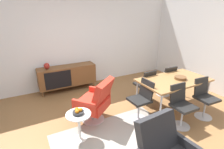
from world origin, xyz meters
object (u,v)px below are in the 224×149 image
vase_cobalt (47,66)px  dining_chair_back_left (145,84)px  dining_chair_front_right (204,96)px  dining_chair_front_left (181,104)px  sideboard (67,76)px  fruit_bowl (78,112)px  dining_table (174,81)px  dining_chair_near_window (142,98)px  dining_chair_back_right (166,80)px  wooden_bowl_on_table (180,78)px  lounge_chair_red (95,101)px  side_table_round (79,123)px

vase_cobalt → dining_chair_back_left: bearing=-38.3°
dining_chair_front_right → dining_chair_front_left: 0.70m
sideboard → fruit_bowl: sideboard is taller
vase_cobalt → dining_table: bearing=-42.3°
dining_chair_front_right → dining_chair_back_left: 1.32m
dining_table → dining_chair_near_window: dining_chair_near_window is taller
dining_chair_back_left → dining_chair_back_right: 0.69m
dining_table → dining_chair_near_window: 0.92m
dining_chair_front_right → dining_chair_near_window: same height
wooden_bowl_on_table → lounge_chair_red: size_ratio=0.27×
dining_chair_back_right → dining_chair_front_right: bearing=-89.6°
dining_chair_front_left → dining_chair_back_right: size_ratio=1.00×
dining_chair_front_left → dining_chair_near_window: bearing=133.9°
dining_chair_back_right → side_table_round: dining_chair_back_right is taller
dining_chair_front_right → sideboard: bearing=129.2°
lounge_chair_red → fruit_bowl: (-0.48, -0.38, 0.09)m
dining_chair_back_left → dining_chair_front_left: bearing=-90.1°
dining_chair_back_left → dining_chair_front_right: bearing=-57.9°
sideboard → vase_cobalt: vase_cobalt is taller
dining_chair_near_window → wooden_bowl_on_table: bearing=-3.7°
dining_chair_front_left → lounge_chair_red: lounge_chair_red is taller
fruit_bowl → dining_table: bearing=0.3°
dining_chair_near_window → lounge_chair_red: size_ratio=0.90×
dining_table → fruit_bowl: dining_table is taller
vase_cobalt → fruit_bowl: vase_cobalt is taller
vase_cobalt → dining_chair_front_right: bearing=-44.9°
dining_table → lounge_chair_red: 1.83m
dining_chair_back_right → sideboard: bearing=143.9°
dining_chair_near_window → side_table_round: dining_chair_near_window is taller
dining_chair_back_left → dining_chair_front_left: (-0.00, -1.12, 0.00)m
vase_cobalt → fruit_bowl: size_ratio=0.85×
side_table_round → fruit_bowl: (0.00, 0.00, 0.24)m
dining_chair_front_right → side_table_round: (-2.61, 0.55, -0.15)m
fruit_bowl → dining_chair_back_left: bearing=16.6°
dining_chair_front_left → sideboard: bearing=119.3°
dining_chair_front_right → side_table_round: size_ratio=1.65×
vase_cobalt → dining_table: (2.41, -2.19, -0.11)m
vase_cobalt → lounge_chair_red: lounge_chair_red is taller
wooden_bowl_on_table → vase_cobalt: bearing=138.4°
dining_chair_front_right → dining_chair_back_right: size_ratio=1.00×
wooden_bowl_on_table → dining_chair_front_right: 0.62m
dining_chair_front_right → dining_chair_near_window: (-1.24, 0.56, 0.00)m
dining_chair_back_right → dining_chair_near_window: size_ratio=1.00×
lounge_chair_red → side_table_round: bearing=-141.4°
dining_chair_back_left → dining_chair_front_left: 1.12m
side_table_round → vase_cobalt: bearing=94.0°
dining_chair_front_right → dining_chair_back_left: size_ratio=1.00×
dining_chair_front_right → dining_chair_back_right: same height
dining_chair_front_left → side_table_round: 1.99m
dining_table → side_table_round: size_ratio=3.08×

